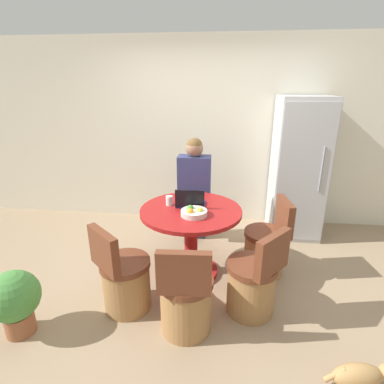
{
  "coord_description": "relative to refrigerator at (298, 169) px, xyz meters",
  "views": [
    {
      "loc": [
        0.29,
        -2.62,
        1.98
      ],
      "look_at": [
        -0.03,
        0.29,
        0.91
      ],
      "focal_mm": 28.0,
      "sensor_mm": 36.0,
      "label": 1
    }
  ],
  "objects": [
    {
      "name": "potted_plant",
      "position": [
        -2.62,
        -2.12,
        -0.59
      ],
      "size": [
        0.41,
        0.41,
        0.57
      ],
      "color": "#935638",
      "rests_on": "ground_plane"
    },
    {
      "name": "chair_near_right_corner",
      "position": [
        -0.67,
        -1.65,
        -0.63
      ],
      "size": [
        0.52,
        0.52,
        0.85
      ],
      "rotation": [
        0.0,
        0.0,
        -2.28
      ],
      "color": "#9E7042",
      "rests_on": "ground_plane"
    },
    {
      "name": "chair_near_camera",
      "position": [
        -1.24,
        -1.93,
        -0.63
      ],
      "size": [
        0.45,
        0.45,
        0.85
      ],
      "rotation": [
        0.0,
        0.0,
        -3.08
      ],
      "color": "#9E7042",
      "rests_on": "ground_plane"
    },
    {
      "name": "laptop",
      "position": [
        -1.3,
        -1.05,
        -0.11
      ],
      "size": [
        0.3,
        0.22,
        0.2
      ],
      "rotation": [
        0.0,
        0.0,
        3.14
      ],
      "color": "#141947",
      "rests_on": "dining_table"
    },
    {
      "name": "wall_back",
      "position": [
        -1.27,
        0.38,
        0.38
      ],
      "size": [
        7.0,
        0.06,
        2.6
      ],
      "color": "silver",
      "rests_on": "ground_plane"
    },
    {
      "name": "coffee_cup",
      "position": [
        -1.53,
        -1.04,
        -0.11
      ],
      "size": [
        0.07,
        0.07,
        0.1
      ],
      "color": "white",
      "rests_on": "dining_table"
    },
    {
      "name": "dining_table",
      "position": [
        -1.29,
        -1.12,
        -0.4
      ],
      "size": [
        1.05,
        1.05,
        0.76
      ],
      "color": "maroon",
      "rests_on": "ground_plane"
    },
    {
      "name": "fruit_bowl",
      "position": [
        -1.25,
        -1.28,
        -0.12
      ],
      "size": [
        0.26,
        0.26,
        0.09
      ],
      "color": "beige",
      "rests_on": "dining_table"
    },
    {
      "name": "refrigerator",
      "position": [
        0.0,
        0.0,
        0.0
      ],
      "size": [
        0.64,
        0.67,
        1.84
      ],
      "color": "silver",
      "rests_on": "ground_plane"
    },
    {
      "name": "person_seated",
      "position": [
        -1.33,
        -0.37,
        -0.16
      ],
      "size": [
        0.4,
        0.37,
        1.37
      ],
      "rotation": [
        0.0,
        0.0,
        3.14
      ],
      "color": "#2D2D38",
      "rests_on": "ground_plane"
    },
    {
      "name": "chair_near_left_corner",
      "position": [
        -1.83,
        -1.73,
        -0.63
      ],
      "size": [
        0.52,
        0.52,
        0.85
      ],
      "rotation": [
        0.0,
        0.0,
        2.42
      ],
      "color": "#9E7042",
      "rests_on": "ground_plane"
    },
    {
      "name": "ground_plane",
      "position": [
        -1.27,
        -1.31,
        -0.92
      ],
      "size": [
        12.0,
        12.0,
        0.0
      ],
      "primitive_type": "plane",
      "color": "#9E8466"
    },
    {
      "name": "chair_right_side",
      "position": [
        -0.48,
        -1.01,
        -0.63
      ],
      "size": [
        0.47,
        0.46,
        0.85
      ],
      "rotation": [
        0.0,
        0.0,
        -1.43
      ],
      "color": "#9E7042",
      "rests_on": "ground_plane"
    },
    {
      "name": "cat",
      "position": [
        0.01,
        -2.31,
        -0.83
      ],
      "size": [
        0.49,
        0.21,
        0.17
      ],
      "rotation": [
        0.0,
        0.0,
        0.15
      ],
      "color": "tan",
      "rests_on": "ground_plane"
    }
  ]
}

